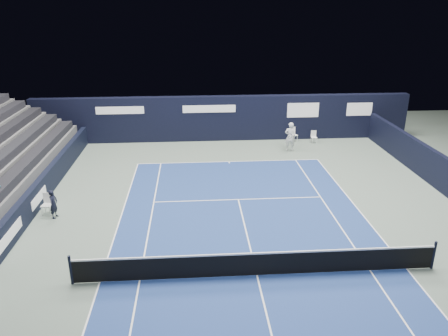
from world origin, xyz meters
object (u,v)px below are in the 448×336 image
at_px(folding_chair_back_a, 314,135).
at_px(line_judge_chair, 47,202).
at_px(tennis_player, 290,137).
at_px(folding_chair_back_b, 293,133).
at_px(tennis_net, 257,263).

distance_m(folding_chair_back_a, line_judge_chair, 17.92).
xyz_separation_m(folding_chair_back_a, line_judge_chair, (-14.98, -9.84, 0.01)).
distance_m(folding_chair_back_a, tennis_player, 2.63).
height_order(folding_chair_back_a, line_judge_chair, line_judge_chair).
bearing_deg(folding_chair_back_b, tennis_net, -125.60).
xyz_separation_m(folding_chair_back_a, tennis_player, (-2.02, -1.63, 0.39)).
relative_size(line_judge_chair, tennis_net, 0.08).
bearing_deg(folding_chair_back_b, line_judge_chair, -161.69).
distance_m(folding_chair_back_b, tennis_player, 2.20).
height_order(line_judge_chair, tennis_player, tennis_player).
relative_size(folding_chair_back_a, folding_chair_back_b, 0.85).
distance_m(line_judge_chair, tennis_player, 15.34).
height_order(folding_chair_back_a, tennis_net, tennis_net).
relative_size(tennis_net, tennis_player, 6.81).
bearing_deg(line_judge_chair, folding_chair_back_a, 41.32).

